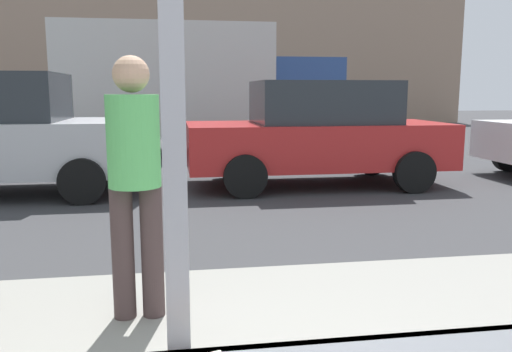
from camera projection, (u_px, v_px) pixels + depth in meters
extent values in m
plane|color=#38383A|center=(175.00, 181.00, 9.04)|extent=(60.00, 60.00, 0.00)
cube|color=#9E9EA3|center=(169.00, 3.00, 1.05)|extent=(0.05, 0.08, 1.46)
cube|color=gray|center=(172.00, 59.00, 23.85)|extent=(28.00, 1.20, 6.03)
cylinder|color=black|center=(101.00, 163.00, 8.94)|extent=(0.64, 0.18, 0.64)
cylinder|color=black|center=(82.00, 181.00, 7.09)|extent=(0.64, 0.18, 0.64)
cube|color=red|center=(316.00, 145.00, 8.51)|extent=(4.19, 1.77, 0.71)
cube|color=#282D33|center=(323.00, 102.00, 8.41)|extent=(2.18, 1.56, 0.67)
cylinder|color=black|center=(371.00, 158.00, 9.63)|extent=(0.64, 0.18, 0.64)
cylinder|color=black|center=(414.00, 172.00, 7.90)|extent=(0.64, 0.18, 0.64)
cylinder|color=black|center=(231.00, 161.00, 9.23)|extent=(0.64, 0.18, 0.64)
cylinder|color=black|center=(245.00, 176.00, 7.50)|extent=(0.64, 0.18, 0.64)
cylinder|color=black|center=(509.00, 155.00, 10.06)|extent=(0.64, 0.18, 0.64)
cube|color=beige|center=(167.00, 81.00, 12.97)|extent=(5.13, 2.20, 2.68)
cube|color=navy|center=(298.00, 97.00, 13.55)|extent=(1.90, 2.10, 1.90)
cylinder|color=black|center=(289.00, 130.00, 14.73)|extent=(0.90, 0.24, 0.90)
cylinder|color=black|center=(307.00, 136.00, 12.68)|extent=(0.90, 0.24, 0.90)
cylinder|color=black|center=(133.00, 132.00, 14.11)|extent=(0.90, 0.24, 0.90)
cylinder|color=black|center=(126.00, 139.00, 11.97)|extent=(0.90, 0.24, 0.90)
cylinder|color=#463635|center=(122.00, 253.00, 3.25)|extent=(0.14, 0.14, 0.84)
cylinder|color=#463635|center=(152.00, 252.00, 3.27)|extent=(0.14, 0.14, 0.84)
cylinder|color=#59BE62|center=(133.00, 141.00, 3.15)|extent=(0.32, 0.32, 0.56)
sphere|color=tan|center=(130.00, 74.00, 3.08)|extent=(0.22, 0.22, 0.22)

